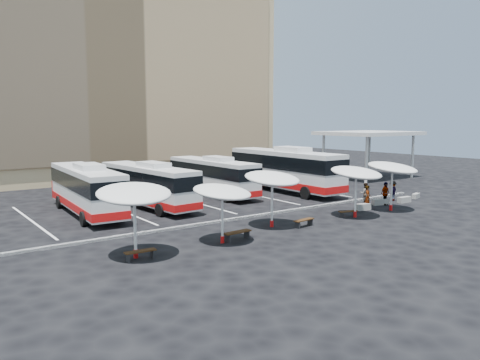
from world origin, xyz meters
TOP-DOWN VIEW (x-y plane):
  - ground at (0.00, 0.00)m, footprint 120.00×120.00m
  - sandstone_building at (0.00, 31.87)m, footprint 42.00×18.25m
  - service_canopy at (24.00, 10.00)m, footprint 10.00×8.00m
  - curb_divider at (0.00, 0.50)m, footprint 34.00×0.25m
  - bay_lines at (0.00, 8.00)m, footprint 24.15×12.00m
  - bus_0 at (-8.36, 8.16)m, footprint 3.14×11.37m
  - bus_1 at (-3.84, 8.00)m, footprint 3.14×10.98m
  - bus_2 at (3.03, 9.80)m, footprint 2.64×10.82m
  - bus_3 at (9.54, 7.84)m, footprint 3.21×13.03m
  - sunshade_0 at (-9.93, -3.58)m, footprint 4.06×4.10m
  - sunshade_1 at (-5.10, -3.74)m, footprint 3.98×4.00m
  - sunshade_2 at (-0.57, -2.42)m, footprint 3.53×3.57m
  - sunshade_3 at (5.79, -3.51)m, footprint 3.58×3.62m
  - sunshade_4 at (9.71, -3.50)m, footprint 4.15×4.18m
  - wood_bench_0 at (-9.91, -4.03)m, footprint 1.51×0.50m
  - wood_bench_1 at (-4.18, -3.82)m, footprint 1.67×0.53m
  - wood_bench_2 at (1.01, -3.57)m, footprint 1.55×0.57m
  - wood_bench_3 at (5.46, -3.22)m, footprint 1.40×0.68m
  - conc_bench_0 at (8.16, -2.24)m, footprint 1.31×0.65m
  - conc_bench_1 at (10.92, -1.66)m, footprint 1.32×0.80m
  - conc_bench_2 at (13.31, -2.14)m, footprint 1.24×0.50m
  - conc_bench_3 at (15.89, -1.48)m, footprint 1.12×0.64m
  - passenger_0 at (8.75, -2.20)m, footprint 0.76×0.72m
  - passenger_1 at (10.41, -0.63)m, footprint 1.00×0.95m
  - passenger_2 at (11.22, -1.88)m, footprint 1.07×0.52m
  - passenger_3 at (13.21, -1.11)m, footprint 1.17×0.86m

SIDE VIEW (x-z plane):
  - ground at x=0.00m, z-range 0.00..0.00m
  - bay_lines at x=0.00m, z-range 0.00..0.01m
  - curb_divider at x=0.00m, z-range 0.00..0.15m
  - conc_bench_3 at x=15.89m, z-range 0.00..0.40m
  - conc_bench_2 at x=13.31m, z-range 0.00..0.46m
  - conc_bench_1 at x=10.92m, z-range 0.00..0.47m
  - conc_bench_0 at x=8.16m, z-range 0.00..0.47m
  - wood_bench_3 at x=5.46m, z-range 0.11..0.53m
  - wood_bench_0 at x=-9.91m, z-range 0.12..0.58m
  - wood_bench_2 at x=1.01m, z-range 0.12..0.59m
  - wood_bench_1 at x=-4.18m, z-range 0.13..0.64m
  - passenger_3 at x=13.21m, z-range 0.00..1.61m
  - passenger_1 at x=10.41m, z-range 0.00..1.63m
  - passenger_0 at x=8.75m, z-range 0.00..1.75m
  - passenger_2 at x=11.22m, z-range 0.00..1.77m
  - bus_2 at x=3.03m, z-range 0.04..3.46m
  - bus_1 at x=-3.84m, z-range 0.04..3.48m
  - bus_0 at x=-8.36m, z-range 0.04..3.61m
  - bus_3 at x=9.54m, z-range 0.04..4.16m
  - sunshade_1 at x=-5.10m, z-range 1.12..4.33m
  - sunshade_2 at x=-0.57m, z-range 1.22..4.71m
  - sunshade_3 at x=5.79m, z-range 1.23..4.74m
  - sunshade_0 at x=-9.93m, z-range 1.26..4.88m
  - sunshade_4 at x=9.71m, z-range 1.27..4.89m
  - service_canopy at x=24.00m, z-range 2.27..7.47m
  - sandstone_building at x=0.00m, z-range -2.17..27.43m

